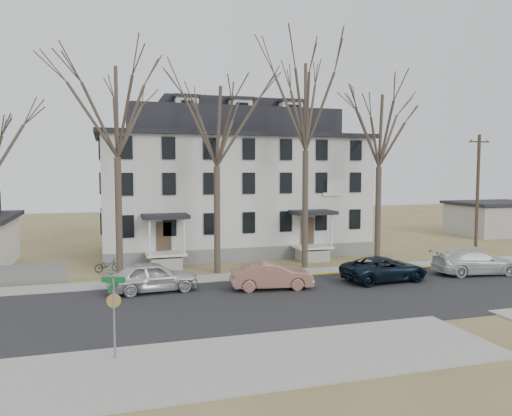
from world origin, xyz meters
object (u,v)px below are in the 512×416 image
object	(u,v)px
tree_center	(306,100)
car_tan	(272,276)
bicycle_left	(107,266)
street_sign	(114,306)
utility_pole_far	(478,189)
tree_mid_right	(380,125)
car_navy	(384,269)
boarding_house	(232,184)
car_white	(475,263)
tree_far_left	(116,105)
tree_mid_left	(217,121)
car_silver	(153,277)

from	to	relation	value
tree_center	car_tan	bearing A→B (deg)	-128.12
bicycle_left	street_sign	world-z (taller)	street_sign
utility_pole_far	tree_mid_right	bearing A→B (deg)	-160.71
car_navy	boarding_house	bearing A→B (deg)	19.49
car_tan	car_navy	world-z (taller)	car_tan
street_sign	tree_center	bearing A→B (deg)	68.48
car_white	street_sign	bearing A→B (deg)	117.95
car_navy	street_sign	xyz separation A→B (m)	(-15.38, -8.03, 1.18)
tree_far_left	street_sign	bearing A→B (deg)	-92.38
car_tan	street_sign	distance (m)	11.73
tree_mid_right	utility_pole_far	distance (m)	13.55
utility_pole_far	bicycle_left	xyz separation A→B (m)	(-30.21, -2.11, -4.49)
tree_mid_right	tree_far_left	bearing A→B (deg)	180.00
tree_far_left	utility_pole_far	bearing A→B (deg)	8.10
car_white	tree_mid_right	bearing A→B (deg)	42.87
tree_center	utility_pole_far	size ratio (longest dim) A/B	1.55
car_navy	car_white	size ratio (longest dim) A/B	0.97
boarding_house	street_sign	size ratio (longest dim) A/B	7.14
tree_far_left	tree_mid_left	world-z (taller)	tree_far_left
tree_mid_left	car_tan	xyz separation A→B (m)	(1.86, -5.28, -8.86)
bicycle_left	street_sign	size ratio (longest dim) A/B	0.55
tree_center	bicycle_left	distance (m)	16.73
car_white	street_sign	distance (m)	23.27
tree_mid_left	car_silver	world-z (taller)	tree_mid_left
car_navy	street_sign	bearing A→B (deg)	113.71
car_tan	tree_center	bearing A→B (deg)	-30.31
tree_center	tree_far_left	bearing A→B (deg)	180.00
tree_center	utility_pole_far	world-z (taller)	tree_center
tree_far_left	car_tan	bearing A→B (deg)	-33.88
boarding_house	tree_far_left	xyz separation A→B (m)	(-9.00, -8.15, 4.96)
tree_center	car_white	distance (m)	14.84
tree_center	car_navy	bearing A→B (deg)	-62.14
tree_mid_left	car_white	world-z (taller)	tree_mid_left
tree_center	tree_mid_right	size ratio (longest dim) A/B	1.15
boarding_house	car_silver	world-z (taller)	boarding_house
tree_center	street_sign	size ratio (longest dim) A/B	5.05
boarding_house	tree_mid_right	bearing A→B (deg)	-43.81
tree_center	tree_mid_right	xyz separation A→B (m)	(5.50, 0.00, -1.48)
tree_mid_left	boarding_house	bearing A→B (deg)	69.80
tree_far_left	car_silver	distance (m)	10.47
boarding_house	car_white	world-z (taller)	boarding_house
tree_mid_right	car_white	size ratio (longest dim) A/B	2.41
car_navy	bicycle_left	size ratio (longest dim) A/B	3.23
boarding_house	tree_center	size ratio (longest dim) A/B	1.41
tree_mid_right	car_white	xyz separation A→B (m)	(3.75, -5.31, -8.83)
utility_pole_far	car_white	world-z (taller)	utility_pole_far
street_sign	tree_mid_left	bearing A→B (deg)	85.56
utility_pole_far	car_white	xyz separation A→B (m)	(-8.25, -9.51, -4.14)
tree_mid_left	tree_mid_right	world-z (taller)	same
tree_far_left	street_sign	size ratio (longest dim) A/B	4.71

